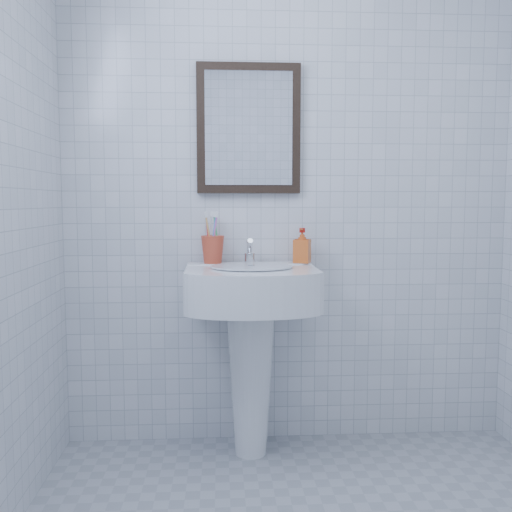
{
  "coord_description": "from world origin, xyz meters",
  "views": [
    {
      "loc": [
        -0.34,
        -1.61,
        1.2
      ],
      "look_at": [
        -0.18,
        0.86,
        0.96
      ],
      "focal_mm": 40.0,
      "sensor_mm": 36.0,
      "label": 1
    }
  ],
  "objects": [
    {
      "name": "wall_back",
      "position": [
        0.0,
        1.2,
        1.25
      ],
      "size": [
        2.2,
        0.02,
        2.5
      ],
      "primitive_type": "cube",
      "color": "silver",
      "rests_on": "ground"
    },
    {
      "name": "toothbrush_cup",
      "position": [
        -0.38,
        1.11,
        0.97
      ],
      "size": [
        0.12,
        0.12,
        0.13
      ],
      "primitive_type": null,
      "rotation": [
        0.0,
        0.0,
        -0.05
      ],
      "color": "#BA3E26",
      "rests_on": "washbasin"
    },
    {
      "name": "wall_mirror",
      "position": [
        -0.2,
        1.18,
        1.55
      ],
      "size": [
        0.5,
        0.04,
        0.62
      ],
      "color": "black",
      "rests_on": "wall_back"
    },
    {
      "name": "faucet",
      "position": [
        -0.2,
        1.1,
        0.95
      ],
      "size": [
        0.05,
        0.11,
        0.12
      ],
      "color": "silver",
      "rests_on": "washbasin"
    },
    {
      "name": "soap_dispenser",
      "position": [
        0.05,
        1.11,
        0.99
      ],
      "size": [
        0.1,
        0.1,
        0.17
      ],
      "primitive_type": "imported",
      "rotation": [
        0.0,
        0.0,
        -0.36
      ],
      "color": "#CE4614",
      "rests_on": "washbasin"
    },
    {
      "name": "washbasin",
      "position": [
        -0.2,
        0.99,
        0.61
      ],
      "size": [
        0.59,
        0.43,
        0.91
      ],
      "color": "white",
      "rests_on": "ground"
    }
  ]
}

